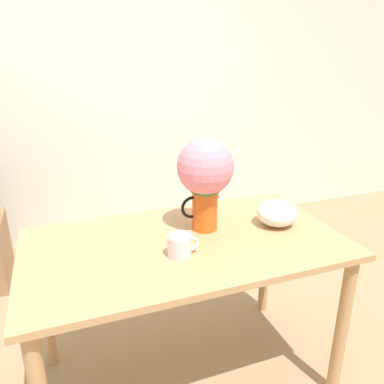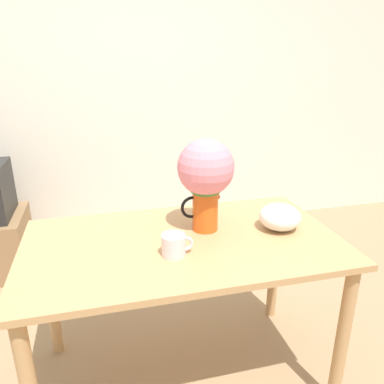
% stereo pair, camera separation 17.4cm
% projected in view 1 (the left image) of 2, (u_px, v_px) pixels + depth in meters
% --- Properties ---
extents(wall_back, '(8.00, 0.05, 2.60)m').
position_uv_depth(wall_back, '(108.00, 92.00, 3.17)').
color(wall_back, silver).
rests_on(wall_back, ground_plane).
extents(table, '(1.44, 0.81, 0.80)m').
position_uv_depth(table, '(185.00, 262.00, 1.75)').
color(table, tan).
rests_on(table, ground_plane).
extents(flower_vase, '(0.27, 0.27, 0.45)m').
position_uv_depth(flower_vase, '(205.00, 174.00, 1.73)').
color(flower_vase, '#E05619').
rests_on(flower_vase, table).
extents(coffee_mug, '(0.14, 0.10, 0.09)m').
position_uv_depth(coffee_mug, '(180.00, 246.00, 1.57)').
color(coffee_mug, silver).
rests_on(coffee_mug, table).
extents(white_bowl, '(0.20, 0.20, 0.13)m').
position_uv_depth(white_bowl, '(277.00, 213.00, 1.85)').
color(white_bowl, silver).
rests_on(white_bowl, table).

